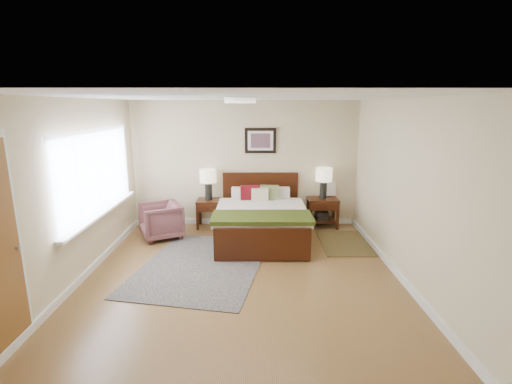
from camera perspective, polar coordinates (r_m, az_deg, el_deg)
floor at (r=5.44m, az=-2.19°, el=-12.98°), size 5.00×5.00×0.00m
back_wall at (r=7.47m, az=-1.67°, el=4.33°), size 4.50×0.04×2.50m
front_wall at (r=2.65m, az=-4.20°, el=-12.48°), size 4.50×0.04×2.50m
left_wall at (r=5.57m, az=-26.14°, el=-0.07°), size 0.04×5.00×2.50m
right_wall at (r=5.42m, az=22.17°, el=-0.01°), size 0.04×5.00×2.50m
ceiling at (r=4.88m, az=-2.46°, el=14.39°), size 4.50×5.00×0.02m
window at (r=6.15m, az=-23.03°, el=2.57°), size 0.11×2.72×1.32m
ceil_fixture at (r=4.88m, az=-2.45°, el=13.98°), size 0.44×0.44×0.08m
bed at (r=6.69m, az=0.80°, el=-3.38°), size 1.64×1.97×1.06m
wall_art at (r=7.38m, az=0.69°, el=7.91°), size 0.62×0.05×0.50m
nightstand_left at (r=7.44m, az=-7.27°, el=-2.12°), size 0.48×0.43×0.57m
nightstand_right at (r=7.55m, az=10.20°, el=-2.69°), size 0.60×0.45×0.59m
lamp_left at (r=7.34m, az=-7.37°, el=2.02°), size 0.32×0.32×0.61m
lamp_right at (r=7.41m, az=10.39°, el=2.20°), size 0.32×0.32×0.61m
armchair at (r=7.06m, az=-14.42°, el=-4.31°), size 0.95×0.94×0.65m
rug_persian at (r=5.86m, az=-8.31°, el=-11.03°), size 2.18×2.75×0.01m
rug_navy at (r=6.87m, az=13.51°, el=-7.58°), size 0.87×1.29×0.01m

